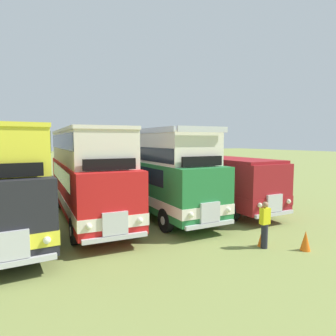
{
  "coord_description": "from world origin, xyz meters",
  "views": [
    {
      "loc": [
        -1.66,
        -14.7,
        3.95
      ],
      "look_at": [
        6.72,
        0.89,
        2.31
      ],
      "focal_mm": 32.02,
      "sensor_mm": 36.0,
      "label": 1
    }
  ],
  "objects": [
    {
      "name": "bus_third_in_row",
      "position": [
        -1.81,
        0.03,
        2.48
      ],
      "size": [
        2.83,
        11.4,
        4.49
      ],
      "color": "black",
      "rests_on": "ground"
    },
    {
      "name": "cone_mid_row",
      "position": [
        7.64,
        -7.83,
        0.36
      ],
      "size": [
        0.36,
        0.36,
        0.72
      ],
      "primitive_type": "cone",
      "color": "orange",
      "rests_on": "ground"
    },
    {
      "name": "marshal_person",
      "position": [
        6.52,
        -6.95,
        0.89
      ],
      "size": [
        0.36,
        0.24,
        1.73
      ],
      "color": "#23232D",
      "rests_on": "ground"
    },
    {
      "name": "bus_fifth_in_row",
      "position": [
        5.44,
        -0.02,
        2.36
      ],
      "size": [
        2.74,
        10.26,
        4.52
      ],
      "color": "#237538",
      "rests_on": "ground"
    },
    {
      "name": "rope_fence_line",
      "position": [
        0.0,
        9.61,
        0.67
      ],
      "size": [
        24.2,
        0.08,
        1.05
      ],
      "color": "#8C704C",
      "rests_on": "ground"
    },
    {
      "name": "cone_near_end",
      "position": [
        6.62,
        -6.78,
        0.37
      ],
      "size": [
        0.36,
        0.36,
        0.75
      ],
      "primitive_type": "cone",
      "color": "orange",
      "rests_on": "ground"
    },
    {
      "name": "bus_fourth_in_row",
      "position": [
        1.82,
        0.35,
        2.47
      ],
      "size": [
        3.14,
        10.6,
        4.49
      ],
      "color": "red",
      "rests_on": "ground"
    },
    {
      "name": "ground_plane",
      "position": [
        0.0,
        0.0,
        0.0
      ],
      "size": [
        200.0,
        200.0,
        0.0
      ],
      "primitive_type": "plane",
      "color": "olive"
    },
    {
      "name": "bus_sixth_in_row",
      "position": [
        9.06,
        0.17,
        1.75
      ],
      "size": [
        2.75,
        10.72,
        2.99
      ],
      "color": "maroon",
      "rests_on": "ground"
    }
  ]
}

